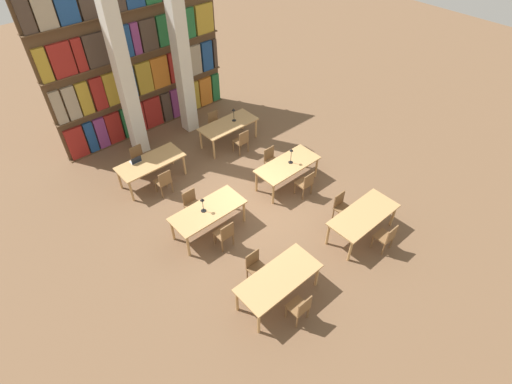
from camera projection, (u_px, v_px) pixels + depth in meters
name	position (u px, v px, depth m)	size (l,w,h in m)	color
ground_plane	(250.00, 205.00, 11.71)	(40.00, 40.00, 0.00)	brown
bookshelf_bank	(139.00, 58.00, 12.97)	(6.26, 0.35, 5.50)	brown
pillar_left	(122.00, 67.00, 11.68)	(0.44, 0.44, 6.00)	silver
pillar_center	(180.00, 48.00, 12.67)	(0.44, 0.44, 6.00)	silver
reading_table_0	(279.00, 280.00, 8.95)	(2.01, 0.89, 0.78)	tan
chair_0	(300.00, 308.00, 8.68)	(0.42, 0.40, 0.88)	brown
chair_1	(256.00, 267.00, 9.48)	(0.42, 0.40, 0.88)	brown
reading_table_1	(363.00, 216.00, 10.40)	(2.01, 0.89, 0.78)	tan
chair_2	(386.00, 237.00, 10.16)	(0.42, 0.40, 0.88)	brown
chair_3	(342.00, 207.00, 10.97)	(0.42, 0.40, 0.88)	brown
reading_table_2	(208.00, 212.00, 10.51)	(2.01, 0.89, 0.78)	tan
chair_4	(225.00, 234.00, 10.24)	(0.42, 0.40, 0.88)	brown
chair_5	(192.00, 204.00, 11.05)	(0.42, 0.40, 0.88)	brown
desk_lamp_0	(203.00, 203.00, 10.22)	(0.14, 0.14, 0.45)	black
reading_table_3	(288.00, 166.00, 11.93)	(2.01, 0.89, 0.78)	tan
chair_6	(305.00, 183.00, 11.69)	(0.42, 0.40, 0.88)	brown
chair_7	(271.00, 160.00, 12.50)	(0.42, 0.40, 0.88)	brown
desk_lamp_1	(291.00, 153.00, 11.69)	(0.14, 0.14, 0.50)	black
reading_table_4	(151.00, 163.00, 12.03)	(2.01, 0.89, 0.78)	tan
chair_8	(164.00, 181.00, 11.76)	(0.42, 0.40, 0.88)	brown
chair_9	(139.00, 158.00, 12.56)	(0.42, 0.40, 0.88)	brown
laptop	(136.00, 161.00, 11.92)	(0.32, 0.22, 0.21)	silver
reading_table_5	(228.00, 126.00, 13.53)	(2.01, 0.89, 0.78)	tan
chair_10	(242.00, 141.00, 13.26)	(0.42, 0.40, 0.88)	brown
chair_11	(215.00, 123.00, 14.07)	(0.42, 0.40, 0.88)	brown
desk_lamp_2	(234.00, 113.00, 13.40)	(0.14, 0.14, 0.47)	black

